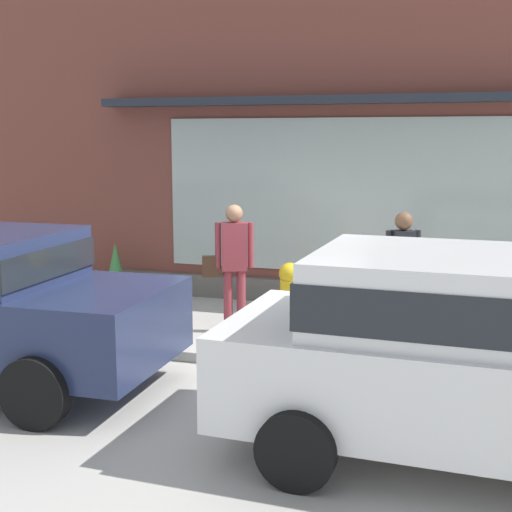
# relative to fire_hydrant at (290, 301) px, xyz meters

# --- Properties ---
(ground_plane) EXTENTS (60.00, 60.00, 0.00)m
(ground_plane) POSITION_rel_fire_hydrant_xyz_m (-0.21, -1.01, -0.50)
(ground_plane) COLOR #B2AFA8
(curb_strip) EXTENTS (14.00, 0.24, 0.12)m
(curb_strip) POSITION_rel_fire_hydrant_xyz_m (-0.21, -1.21, -0.44)
(curb_strip) COLOR #B2B2AD
(curb_strip) RESTS_ON ground_plane
(storefront) EXTENTS (14.00, 0.81, 5.14)m
(storefront) POSITION_rel_fire_hydrant_xyz_m (-0.20, 2.18, 2.02)
(storefront) COLOR brown
(storefront) RESTS_ON ground_plane
(fire_hydrant) EXTENTS (0.44, 0.41, 1.00)m
(fire_hydrant) POSITION_rel_fire_hydrant_xyz_m (0.00, 0.00, 0.00)
(fire_hydrant) COLOR gold
(fire_hydrant) RESTS_ON ground_plane
(pedestrian_with_handbag) EXTENTS (0.66, 0.34, 1.71)m
(pedestrian_with_handbag) POSITION_rel_fire_hydrant_xyz_m (-0.79, 0.06, 0.51)
(pedestrian_with_handbag) COLOR #8E333D
(pedestrian_with_handbag) RESTS_ON ground_plane
(pedestrian_passerby) EXTENTS (0.41, 0.29, 1.68)m
(pedestrian_passerby) POSITION_rel_fire_hydrant_xyz_m (1.40, 0.14, 0.48)
(pedestrian_passerby) COLOR #9E9384
(pedestrian_passerby) RESTS_ON ground_plane
(parked_car_white) EXTENTS (4.29, 2.17, 1.68)m
(parked_car_white) POSITION_rel_fire_hydrant_xyz_m (2.30, -2.95, 0.44)
(parked_car_white) COLOR white
(parked_car_white) RESTS_ON ground_plane
(potted_plant_trailing_edge) EXTENTS (0.33, 0.33, 0.88)m
(potted_plant_trailing_edge) POSITION_rel_fire_hydrant_xyz_m (-3.34, 1.55, -0.08)
(potted_plant_trailing_edge) COLOR #B7B2A3
(potted_plant_trailing_edge) RESTS_ON ground_plane
(potted_plant_corner_tall) EXTENTS (0.51, 0.51, 0.87)m
(potted_plant_corner_tall) POSITION_rel_fire_hydrant_xyz_m (-5.20, 1.25, -0.09)
(potted_plant_corner_tall) COLOR #9E6042
(potted_plant_corner_tall) RESTS_ON ground_plane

